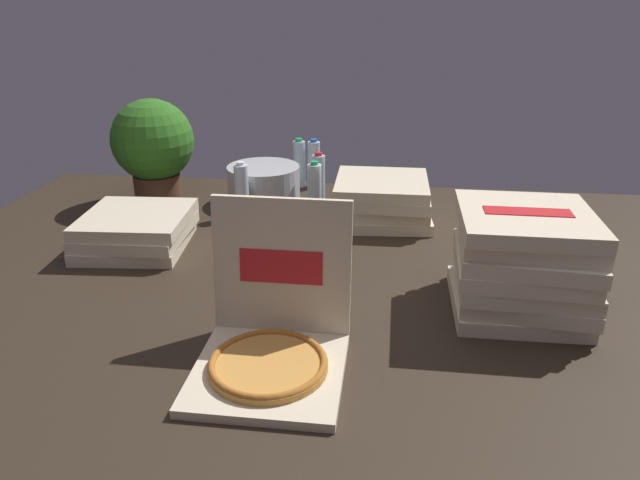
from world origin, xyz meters
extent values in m
cube|color=#2D2319|center=(0.00, 0.00, -0.01)|extent=(3.20, 2.40, 0.02)
cube|color=beige|center=(-0.09, -0.51, 0.01)|extent=(0.40, 0.40, 0.03)
cylinder|color=#C6893D|center=(-0.09, -0.51, 0.03)|extent=(0.32, 0.32, 0.02)
torus|color=#A96324|center=(-0.09, -0.51, 0.04)|extent=(0.31, 0.31, 0.02)
cube|color=beige|center=(-0.09, -0.29, 0.22)|extent=(0.40, 0.06, 0.40)
cube|color=red|center=(-0.09, -0.30, 0.22)|extent=(0.24, 0.01, 0.10)
cube|color=beige|center=(0.62, -0.05, 0.02)|extent=(0.40, 0.40, 0.05)
cube|color=beige|center=(0.64, -0.05, 0.07)|extent=(0.42, 0.42, 0.05)
cube|color=beige|center=(0.63, -0.05, 0.12)|extent=(0.40, 0.40, 0.05)
cube|color=beige|center=(0.62, -0.06, 0.17)|extent=(0.41, 0.41, 0.05)
cube|color=beige|center=(0.63, -0.06, 0.21)|extent=(0.42, 0.42, 0.05)
cube|color=beige|center=(0.63, -0.04, 0.26)|extent=(0.41, 0.41, 0.05)
cube|color=red|center=(0.63, -0.04, 0.28)|extent=(0.26, 0.08, 0.00)
cube|color=beige|center=(0.62, -0.05, 0.31)|extent=(0.40, 0.40, 0.05)
cube|color=red|center=(0.62, -0.05, 0.33)|extent=(0.26, 0.07, 0.00)
cube|color=beige|center=(0.18, 0.70, 0.02)|extent=(0.43, 0.43, 0.05)
cube|color=beige|center=(0.17, 0.70, 0.07)|extent=(0.42, 0.42, 0.05)
cube|color=red|center=(0.17, 0.70, 0.10)|extent=(0.26, 0.09, 0.00)
cube|color=beige|center=(0.18, 0.69, 0.12)|extent=(0.40, 0.40, 0.05)
cube|color=red|center=(0.18, 0.69, 0.14)|extent=(0.26, 0.07, 0.00)
cube|color=beige|center=(0.17, 0.69, 0.17)|extent=(0.40, 0.40, 0.05)
cube|color=beige|center=(-0.79, 0.26, 0.02)|extent=(0.43, 0.43, 0.05)
cube|color=red|center=(-0.79, 0.26, 0.05)|extent=(0.26, 0.10, 0.00)
cube|color=beige|center=(-0.78, 0.26, 0.07)|extent=(0.41, 0.41, 0.05)
cube|color=beige|center=(-0.77, 0.27, 0.12)|extent=(0.42, 0.42, 0.05)
cube|color=beige|center=(0.79, 0.47, 0.02)|extent=(0.42, 0.42, 0.05)
cube|color=red|center=(0.79, 0.47, 0.05)|extent=(0.26, 0.09, 0.00)
cube|color=beige|center=(0.79, 0.48, 0.07)|extent=(0.41, 0.41, 0.05)
cube|color=red|center=(0.79, 0.48, 0.10)|extent=(0.26, 0.08, 0.00)
cube|color=beige|center=(0.80, 0.46, 0.12)|extent=(0.42, 0.42, 0.05)
cube|color=red|center=(0.80, 0.46, 0.14)|extent=(0.26, 0.09, 0.00)
cylinder|color=#B7BABF|center=(-0.40, 0.87, 0.09)|extent=(0.35, 0.35, 0.18)
cylinder|color=silver|center=(-0.13, 0.87, 0.12)|extent=(0.06, 0.06, 0.24)
cylinder|color=red|center=(-0.13, 0.87, 0.25)|extent=(0.03, 0.03, 0.02)
cylinder|color=silver|center=(-0.27, 1.13, 0.12)|extent=(0.06, 0.06, 0.24)
cylinder|color=#239951|center=(-0.27, 1.13, 0.25)|extent=(0.03, 0.03, 0.02)
cylinder|color=silver|center=(-0.45, 0.66, 0.12)|extent=(0.06, 0.06, 0.24)
cylinder|color=white|center=(-0.45, 0.66, 0.25)|extent=(0.03, 0.03, 0.02)
cylinder|color=silver|center=(-0.13, 0.71, 0.12)|extent=(0.06, 0.06, 0.24)
cylinder|color=#239951|center=(-0.13, 0.71, 0.25)|extent=(0.03, 0.03, 0.02)
cylinder|color=silver|center=(-0.19, 1.13, 0.12)|extent=(0.06, 0.06, 0.24)
cylinder|color=blue|center=(-0.19, 1.13, 0.25)|extent=(0.03, 0.03, 0.02)
cylinder|color=#513323|center=(-0.90, 0.81, 0.07)|extent=(0.22, 0.22, 0.14)
sphere|color=#2B631C|center=(-0.90, 0.81, 0.30)|extent=(0.38, 0.38, 0.38)
camera|label=1|loc=(0.21, -1.77, 0.94)|focal=33.02mm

